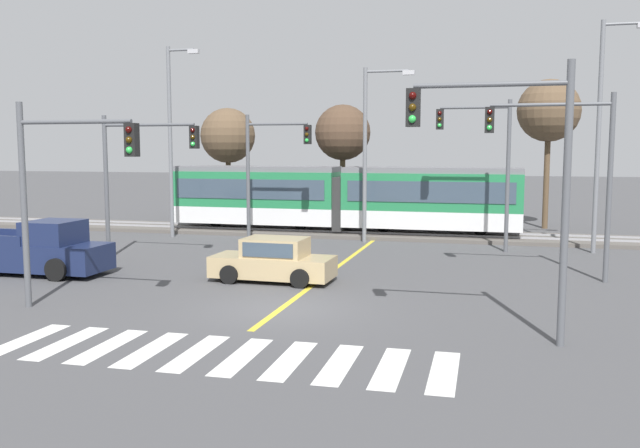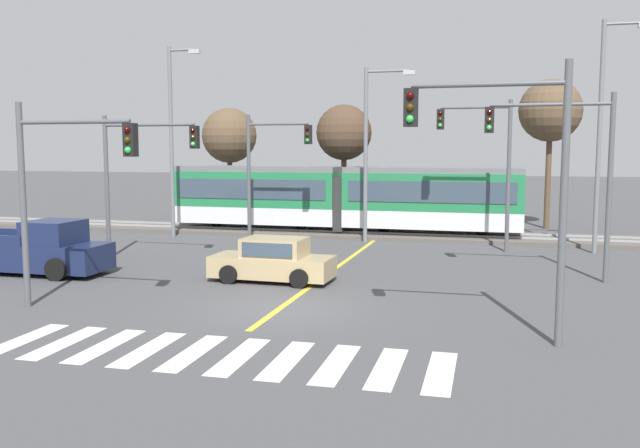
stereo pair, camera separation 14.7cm
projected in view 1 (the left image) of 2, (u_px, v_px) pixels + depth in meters
The scene contains 30 objects.
ground_plane at pixel (281, 308), 19.42m from camera, with size 200.00×200.00×0.00m, color #474749.
track_bed at pixel (380, 234), 35.62m from camera, with size 120.00×4.00×0.18m, color #56514C.
rail_near at pixel (377, 233), 34.91m from camera, with size 120.00×0.08×0.10m, color #939399.
rail_far at pixel (382, 230), 36.29m from camera, with size 120.00×0.08×0.10m, color #939399.
light_rail_tram at pixel (342, 196), 35.91m from camera, with size 18.50×2.64×3.43m.
crosswalk_stripe_0 at pixel (26, 340), 16.24m from camera, with size 0.56×2.80×0.01m, color silver.
crosswalk_stripe_1 at pixel (66, 343), 15.98m from camera, with size 0.56×2.80×0.01m, color silver.
crosswalk_stripe_2 at pixel (108, 346), 15.72m from camera, with size 0.56×2.80×0.01m, color silver.
crosswalk_stripe_3 at pixel (151, 349), 15.46m from camera, with size 0.56×2.80×0.01m, color silver.
crosswalk_stripe_4 at pixel (196, 353), 15.20m from camera, with size 0.56×2.80×0.01m, color silver.
crosswalk_stripe_5 at pixel (242, 356), 14.94m from camera, with size 0.56×2.80×0.01m, color silver.
crosswalk_stripe_6 at pixel (290, 360), 14.67m from camera, with size 0.56×2.80×0.01m, color silver.
crosswalk_stripe_7 at pixel (339, 364), 14.41m from camera, with size 0.56×2.80×0.01m, color silver.
crosswalk_stripe_8 at pixel (391, 368), 14.15m from camera, with size 0.56×2.80×0.01m, color silver.
crosswalk_stripe_9 at pixel (444, 372), 13.89m from camera, with size 0.56×2.80×0.01m, color silver.
lane_centre_line at pixel (332, 271), 25.35m from camera, with size 0.20×17.38×0.01m, color gold.
sedan_crossing at pixel (273, 261), 23.35m from camera, with size 4.24×2.00×1.52m.
pickup_truck at pixel (39, 251), 24.67m from camera, with size 5.41×2.26×1.98m.
traffic_light_mid_right at pixel (567, 156), 23.10m from camera, with size 4.25×0.38×6.44m.
traffic_light_mid_left at pixel (137, 164), 27.47m from camera, with size 4.25×0.38×5.92m.
traffic_light_far_left at pixel (268, 160), 32.36m from camera, with size 3.25×0.38×6.18m.
traffic_light_far_right at pixel (485, 152), 29.85m from camera, with size 3.25×0.38×6.69m.
traffic_light_near_right at pixel (512, 161), 15.57m from camera, with size 3.75×0.38×6.55m.
traffic_light_near_left at pixel (61, 175), 18.88m from camera, with size 3.75×0.38×5.88m.
street_lamp_west at pixel (172, 132), 34.57m from camera, with size 1.79×0.28×9.70m.
street_lamp_centre at pixel (370, 143), 32.63m from camera, with size 2.45×0.28×8.42m.
street_lamp_east at pixel (603, 125), 29.07m from camera, with size 1.98×0.28×9.99m.
bare_tree_far_west at pixel (228, 136), 42.70m from camera, with size 3.45×3.45×7.11m.
bare_tree_west at pixel (343, 133), 39.31m from camera, with size 3.23×3.23×7.11m.
bare_tree_east at pixel (549, 111), 38.14m from camera, with size 3.52×3.52×8.46m.
Camera 1 is at (5.89, -18.13, 4.57)m, focal length 38.00 mm.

